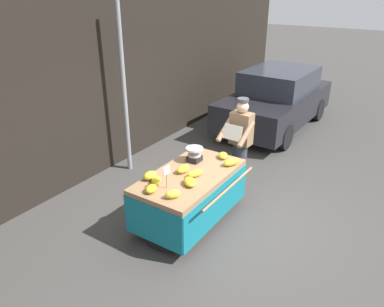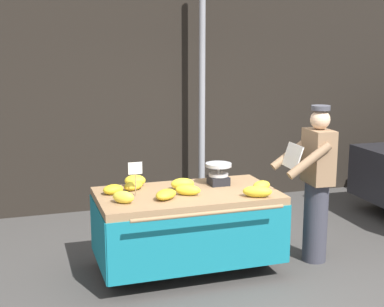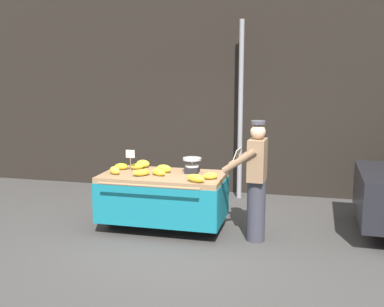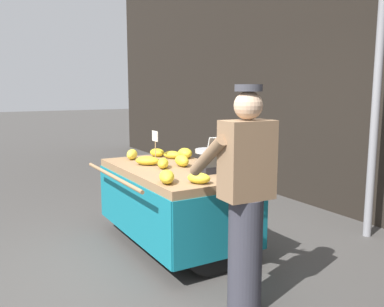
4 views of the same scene
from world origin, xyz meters
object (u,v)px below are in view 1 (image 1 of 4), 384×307
(banana_bunch_1, at_px, (150,175))
(price_sign, at_px, (167,172))
(vendor_person, at_px, (240,144))
(parked_car, at_px, (276,99))
(banana_bunch_4, at_px, (223,155))
(banana_bunch_5, at_px, (151,189))
(banana_bunch_7, at_px, (195,173))
(street_pole, at_px, (124,90))
(banana_bunch_8, at_px, (190,182))
(banana_bunch_3, at_px, (173,194))
(banana_bunch_6, at_px, (156,180))
(banana_bunch_0, at_px, (231,162))
(banana_cart, at_px, (190,187))
(weighing_scale, at_px, (194,154))
(banana_bunch_2, at_px, (183,169))

(banana_bunch_1, bearing_deg, price_sign, -101.14)
(vendor_person, height_order, parked_car, vendor_person)
(banana_bunch_4, bearing_deg, parked_car, 9.27)
(banana_bunch_5, height_order, parked_car, parked_car)
(banana_bunch_4, height_order, banana_bunch_7, banana_bunch_7)
(price_sign, distance_m, banana_bunch_4, 1.32)
(vendor_person, bearing_deg, street_pole, 103.71)
(banana_bunch_8, distance_m, parked_car, 5.16)
(banana_bunch_3, bearing_deg, banana_bunch_6, 66.64)
(banana_bunch_0, xyz_separation_m, vendor_person, (0.80, 0.25, -0.04))
(banana_cart, distance_m, banana_bunch_7, 0.30)
(banana_bunch_3, distance_m, banana_bunch_4, 1.45)
(banana_bunch_6, bearing_deg, banana_bunch_1, 71.44)
(banana_bunch_4, xyz_separation_m, banana_bunch_7, (-0.79, 0.04, 0.01))
(banana_bunch_5, bearing_deg, street_pole, 50.09)
(banana_bunch_1, relative_size, parked_car, 0.06)
(price_sign, bearing_deg, banana_cart, -3.44)
(weighing_scale, distance_m, banana_bunch_3, 1.16)
(banana_cart, height_order, banana_bunch_7, banana_bunch_7)
(banana_cart, relative_size, banana_bunch_5, 8.85)
(banana_bunch_0, bearing_deg, price_sign, 159.57)
(banana_cart, height_order, price_sign, price_sign)
(banana_bunch_7, bearing_deg, banana_bunch_5, 159.24)
(banana_bunch_0, height_order, banana_bunch_7, banana_bunch_0)
(banana_bunch_3, xyz_separation_m, banana_bunch_8, (0.42, 0.01, -0.01))
(price_sign, xyz_separation_m, banana_bunch_6, (0.02, 0.21, -0.20))
(banana_bunch_3, height_order, banana_bunch_5, banana_bunch_3)
(weighing_scale, xyz_separation_m, banana_bunch_7, (-0.44, -0.29, -0.07))
(banana_bunch_3, bearing_deg, price_sign, 53.26)
(banana_cart, relative_size, weighing_scale, 6.62)
(parked_car, bearing_deg, banana_bunch_4, -170.73)
(banana_bunch_8, xyz_separation_m, parked_car, (5.11, 0.70, -0.16))
(price_sign, height_order, parked_car, parked_car)
(banana_bunch_1, height_order, banana_bunch_5, banana_bunch_1)
(banana_cart, xyz_separation_m, banana_bunch_4, (0.76, -0.15, 0.27))
(street_pole, height_order, banana_bunch_8, street_pole)
(banana_bunch_2, bearing_deg, vendor_person, -9.86)
(banana_bunch_6, bearing_deg, price_sign, -95.76)
(price_sign, distance_m, banana_bunch_7, 0.55)
(price_sign, relative_size, banana_bunch_2, 1.41)
(banana_bunch_7, xyz_separation_m, vendor_person, (1.43, -0.03, -0.04))
(banana_cart, relative_size, banana_bunch_4, 8.64)
(banana_cart, height_order, banana_bunch_5, banana_bunch_5)
(banana_bunch_3, bearing_deg, banana_bunch_2, 23.67)
(banana_bunch_0, height_order, banana_bunch_5, banana_bunch_0)
(banana_cart, xyz_separation_m, banana_bunch_6, (-0.51, 0.24, 0.27))
(banana_bunch_0, distance_m, banana_bunch_5, 1.44)
(banana_bunch_4, distance_m, banana_bunch_8, 1.04)
(banana_bunch_3, xyz_separation_m, vendor_person, (2.10, 0.05, -0.05))
(price_sign, xyz_separation_m, banana_bunch_0, (1.13, -0.42, -0.19))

